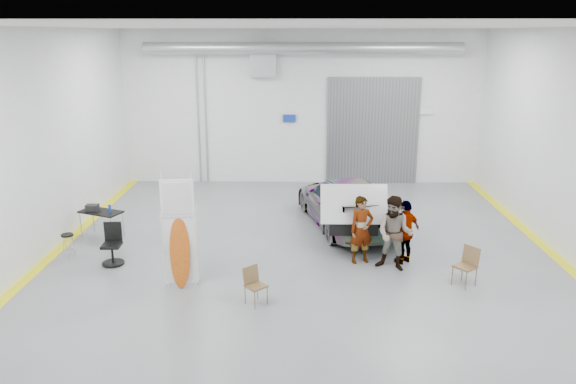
{
  "coord_description": "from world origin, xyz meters",
  "views": [
    {
      "loc": [
        -0.16,
        -14.08,
        5.87
      ],
      "look_at": [
        -0.43,
        1.21,
        1.5
      ],
      "focal_mm": 35.0,
      "sensor_mm": 36.0,
      "label": 1
    }
  ],
  "objects_px": {
    "work_table": "(99,211)",
    "office_chair": "(113,246)",
    "shop_stool": "(68,246)",
    "person_c": "(405,232)",
    "folding_chair_near": "(256,293)",
    "surfboard_display": "(178,242)",
    "folding_chair_far": "(464,274)",
    "person_a": "(361,230)",
    "person_b": "(395,233)",
    "sedan_car": "(346,202)"
  },
  "relations": [
    {
      "from": "work_table",
      "to": "office_chair",
      "type": "xyz_separation_m",
      "value": [
        1.04,
        -2.02,
        -0.31
      ]
    },
    {
      "from": "shop_stool",
      "to": "person_c",
      "type": "bearing_deg",
      "value": -1.06
    },
    {
      "from": "folding_chair_near",
      "to": "office_chair",
      "type": "distance_m",
      "value": 4.5
    },
    {
      "from": "surfboard_display",
      "to": "folding_chair_far",
      "type": "xyz_separation_m",
      "value": [
        6.78,
        0.21,
        -0.84
      ]
    },
    {
      "from": "folding_chair_far",
      "to": "office_chair",
      "type": "distance_m",
      "value": 8.91
    },
    {
      "from": "shop_stool",
      "to": "work_table",
      "type": "xyz_separation_m",
      "value": [
        0.29,
        1.64,
        0.45
      ]
    },
    {
      "from": "person_a",
      "to": "folding_chair_near",
      "type": "bearing_deg",
      "value": -156.97
    },
    {
      "from": "person_a",
      "to": "person_c",
      "type": "bearing_deg",
      "value": -20.22
    },
    {
      "from": "person_b",
      "to": "folding_chair_far",
      "type": "xyz_separation_m",
      "value": [
        1.54,
        -0.93,
        -0.68
      ]
    },
    {
      "from": "person_c",
      "to": "shop_stool",
      "type": "distance_m",
      "value": 9.0
    },
    {
      "from": "folding_chair_near",
      "to": "shop_stool",
      "type": "xyz_separation_m",
      "value": [
        -5.25,
        2.6,
        0.06
      ]
    },
    {
      "from": "sedan_car",
      "to": "shop_stool",
      "type": "relative_size",
      "value": 7.86
    },
    {
      "from": "folding_chair_far",
      "to": "office_chair",
      "type": "bearing_deg",
      "value": -135.89
    },
    {
      "from": "surfboard_display",
      "to": "folding_chair_near",
      "type": "height_order",
      "value": "surfboard_display"
    },
    {
      "from": "person_b",
      "to": "folding_chair_far",
      "type": "bearing_deg",
      "value": -7.91
    },
    {
      "from": "folding_chair_near",
      "to": "work_table",
      "type": "xyz_separation_m",
      "value": [
        -4.95,
        4.24,
        0.52
      ]
    },
    {
      "from": "sedan_car",
      "to": "surfboard_display",
      "type": "xyz_separation_m",
      "value": [
        -4.29,
        -4.52,
        0.38
      ]
    },
    {
      "from": "person_a",
      "to": "folding_chair_near",
      "type": "distance_m",
      "value": 3.61
    },
    {
      "from": "person_b",
      "to": "shop_stool",
      "type": "relative_size",
      "value": 2.92
    },
    {
      "from": "shop_stool",
      "to": "work_table",
      "type": "height_order",
      "value": "work_table"
    },
    {
      "from": "person_c",
      "to": "surfboard_display",
      "type": "xyz_separation_m",
      "value": [
        -5.6,
        -1.59,
        0.28
      ]
    },
    {
      "from": "person_a",
      "to": "office_chair",
      "type": "distance_m",
      "value": 6.52
    },
    {
      "from": "person_c",
      "to": "sedan_car",
      "type": "bearing_deg",
      "value": -105.12
    },
    {
      "from": "folding_chair_near",
      "to": "work_table",
      "type": "relative_size",
      "value": 0.62
    },
    {
      "from": "work_table",
      "to": "surfboard_display",
      "type": "bearing_deg",
      "value": -47.76
    },
    {
      "from": "person_c",
      "to": "work_table",
      "type": "relative_size",
      "value": 1.23
    },
    {
      "from": "shop_stool",
      "to": "folding_chair_near",
      "type": "bearing_deg",
      "value": -26.34
    },
    {
      "from": "person_b",
      "to": "office_chair",
      "type": "height_order",
      "value": "person_b"
    },
    {
      "from": "folding_chair_far",
      "to": "shop_stool",
      "type": "bearing_deg",
      "value": -137.01
    },
    {
      "from": "surfboard_display",
      "to": "office_chair",
      "type": "xyz_separation_m",
      "value": [
        -2.05,
        1.38,
        -0.67
      ]
    },
    {
      "from": "surfboard_display",
      "to": "work_table",
      "type": "xyz_separation_m",
      "value": [
        -3.09,
        3.4,
        -0.35
      ]
    },
    {
      "from": "folding_chair_near",
      "to": "folding_chair_far",
      "type": "relative_size",
      "value": 0.9
    },
    {
      "from": "person_a",
      "to": "work_table",
      "type": "distance_m",
      "value": 7.75
    },
    {
      "from": "surfboard_display",
      "to": "office_chair",
      "type": "height_order",
      "value": "surfboard_display"
    },
    {
      "from": "folding_chair_near",
      "to": "shop_stool",
      "type": "relative_size",
      "value": 1.29
    },
    {
      "from": "folding_chair_far",
      "to": "work_table",
      "type": "height_order",
      "value": "work_table"
    },
    {
      "from": "work_table",
      "to": "folding_chair_near",
      "type": "bearing_deg",
      "value": -40.56
    },
    {
      "from": "person_b",
      "to": "folding_chair_near",
      "type": "distance_m",
      "value": 3.97
    },
    {
      "from": "sedan_car",
      "to": "office_chair",
      "type": "distance_m",
      "value": 7.08
    },
    {
      "from": "folding_chair_far",
      "to": "work_table",
      "type": "distance_m",
      "value": 10.38
    },
    {
      "from": "folding_chair_near",
      "to": "shop_stool",
      "type": "distance_m",
      "value": 5.86
    },
    {
      "from": "person_c",
      "to": "work_table",
      "type": "xyz_separation_m",
      "value": [
        -8.69,
        1.81,
        -0.07
      ]
    },
    {
      "from": "surfboard_display",
      "to": "shop_stool",
      "type": "relative_size",
      "value": 4.22
    },
    {
      "from": "sedan_car",
      "to": "office_chair",
      "type": "relative_size",
      "value": 4.85
    },
    {
      "from": "sedan_car",
      "to": "work_table",
      "type": "relative_size",
      "value": 3.76
    },
    {
      "from": "folding_chair_far",
      "to": "person_c",
      "type": "bearing_deg",
      "value": -177.87
    },
    {
      "from": "person_a",
      "to": "folding_chair_far",
      "type": "height_order",
      "value": "person_a"
    },
    {
      "from": "person_a",
      "to": "work_table",
      "type": "bearing_deg",
      "value": 146.3
    },
    {
      "from": "sedan_car",
      "to": "person_c",
      "type": "xyz_separation_m",
      "value": [
        1.31,
        -2.92,
        0.1
      ]
    },
    {
      "from": "person_b",
      "to": "office_chair",
      "type": "bearing_deg",
      "value": -158.68
    }
  ]
}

